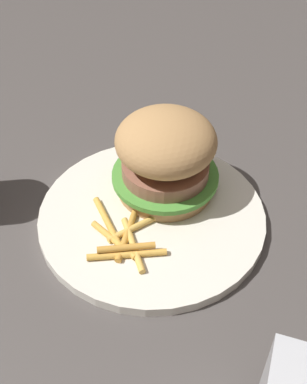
% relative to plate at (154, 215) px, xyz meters
% --- Properties ---
extents(ground_plane, '(1.60, 1.60, 0.00)m').
position_rel_plate_xyz_m(ground_plane, '(0.00, -0.00, -0.01)').
color(ground_plane, '#47423F').
extents(plate, '(0.25, 0.25, 0.01)m').
position_rel_plate_xyz_m(plate, '(0.00, 0.00, 0.00)').
color(plate, silver).
rests_on(plate, ground_plane).
extents(sandwich, '(0.12, 0.12, 0.10)m').
position_rel_plate_xyz_m(sandwich, '(-0.04, 0.00, 0.06)').
color(sandwich, tan).
rests_on(sandwich, plate).
extents(fries_pile, '(0.09, 0.10, 0.01)m').
position_rel_plate_xyz_m(fries_pile, '(0.05, -0.02, 0.01)').
color(fries_pile, gold).
rests_on(fries_pile, plate).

